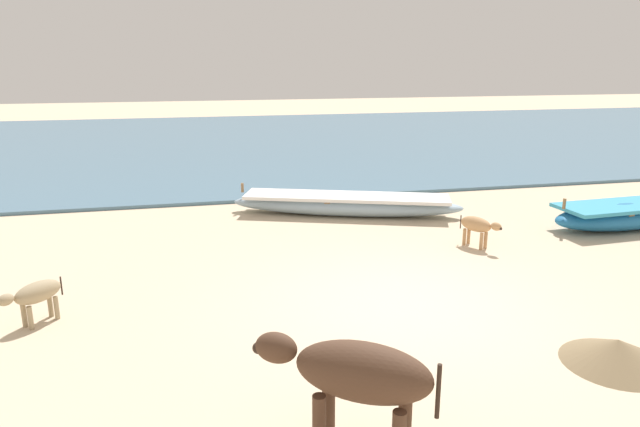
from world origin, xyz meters
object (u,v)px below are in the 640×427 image
fishing_boat_1 (624,215)px  calf_far_dun (36,294)px  calf_near_tan (477,226)px  cow_adult_dark (356,375)px  fishing_boat_0 (346,204)px

fishing_boat_1 → calf_far_dun: size_ratio=4.46×
fishing_boat_1 → calf_near_tan: bearing=3.9°
cow_adult_dark → calf_near_tan: (3.67, 4.87, -0.36)m
fishing_boat_0 → calf_near_tan: (1.69, -2.61, 0.15)m
calf_near_tan → calf_far_dun: calf_far_dun is taller
fishing_boat_0 → fishing_boat_1: size_ratio=1.56×
fishing_boat_1 → cow_adult_dark: (-7.06, -5.29, 0.48)m
fishing_boat_1 → calf_near_tan: size_ratio=3.97×
cow_adult_dark → calf_far_dun: (-3.21, 3.29, -0.35)m
cow_adult_dark → calf_near_tan: size_ratio=1.86×
fishing_boat_1 → cow_adult_dark: bearing=33.7°
calf_near_tan → calf_far_dun: bearing=-105.4°
fishing_boat_0 → cow_adult_dark: bearing=95.2°
calf_near_tan → calf_far_dun: 7.06m
cow_adult_dark → calf_near_tan: 6.11m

